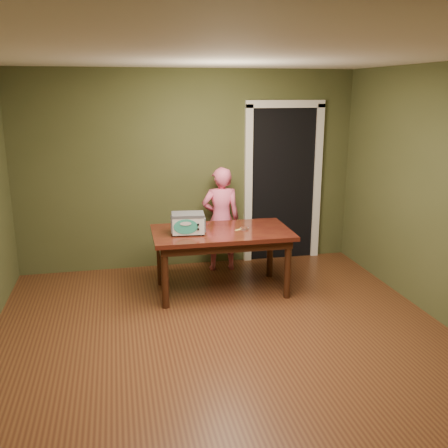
# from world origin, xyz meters

# --- Properties ---
(floor) EXTENTS (5.00, 5.00, 0.00)m
(floor) POSITION_xyz_m (0.00, 0.00, 0.00)
(floor) COLOR #5A3319
(floor) RESTS_ON ground
(room_shell) EXTENTS (4.52, 5.02, 2.61)m
(room_shell) POSITION_xyz_m (0.00, 0.00, 1.71)
(room_shell) COLOR #444A27
(room_shell) RESTS_ON ground
(doorway) EXTENTS (1.10, 0.66, 2.25)m
(doorway) POSITION_xyz_m (1.30, 2.78, 1.06)
(doorway) COLOR black
(doorway) RESTS_ON ground
(dining_table) EXTENTS (1.61, 0.92, 0.75)m
(dining_table) POSITION_xyz_m (0.21, 1.45, 0.65)
(dining_table) COLOR #35100C
(dining_table) RESTS_ON floor
(toy_oven) EXTENTS (0.41, 0.30, 0.24)m
(toy_oven) POSITION_xyz_m (-0.19, 1.40, 0.88)
(toy_oven) COLOR #4C4F54
(toy_oven) RESTS_ON dining_table
(baking_pan) EXTENTS (0.10, 0.10, 0.02)m
(baking_pan) POSITION_xyz_m (0.48, 1.44, 0.76)
(baking_pan) COLOR silver
(baking_pan) RESTS_ON dining_table
(spatula) EXTENTS (0.17, 0.12, 0.01)m
(spatula) POSITION_xyz_m (0.44, 1.45, 0.75)
(spatula) COLOR #D6BE5D
(spatula) RESTS_ON dining_table
(child) EXTENTS (0.52, 0.36, 1.38)m
(child) POSITION_xyz_m (0.36, 2.20, 0.69)
(child) COLOR #F2638B
(child) RESTS_ON floor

